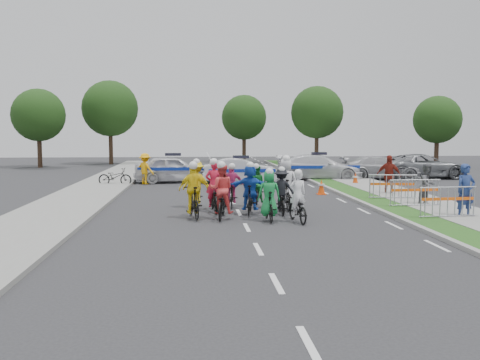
{
  "coord_description": "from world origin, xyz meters",
  "views": [
    {
      "loc": [
        -1.54,
        -15.99,
        2.94
      ],
      "look_at": [
        0.12,
        3.9,
        1.1
      ],
      "focal_mm": 40.0,
      "sensor_mm": 36.0,
      "label": 1
    }
  ],
  "objects": [
    {
      "name": "rider_6",
      "position": [
        -0.89,
        3.3,
        0.65
      ],
      "size": [
        0.79,
        1.96,
        1.96
      ],
      "rotation": [
        0.0,
        0.0,
        3.21
      ],
      "color": "black",
      "rests_on": "ground"
    },
    {
      "name": "sidewalk_left",
      "position": [
        -6.5,
        5.0,
        0.07
      ],
      "size": [
        3.0,
        60.0,
        0.13
      ],
      "primitive_type": "cube",
      "color": "gray",
      "rests_on": "ground"
    },
    {
      "name": "tree_4",
      "position": [
        3.0,
        34.0,
        4.19
      ],
      "size": [
        4.2,
        4.2,
        6.3
      ],
      "color": "#382619",
      "rests_on": "ground"
    },
    {
      "name": "rider_8",
      "position": [
        0.78,
        4.46,
        0.63
      ],
      "size": [
        0.84,
        1.73,
        1.69
      ],
      "rotation": [
        0.0,
        0.0,
        2.98
      ],
      "color": "black",
      "rests_on": "ground"
    },
    {
      "name": "rider_1",
      "position": [
        0.83,
        1.11,
        0.69
      ],
      "size": [
        0.73,
        1.67,
        1.75
      ],
      "rotation": [
        0.0,
        0.0,
        3.15
      ],
      "color": "black",
      "rests_on": "ground"
    },
    {
      "name": "rider_5",
      "position": [
        0.36,
        2.56,
        0.79
      ],
      "size": [
        1.54,
        1.83,
        1.87
      ],
      "rotation": [
        0.0,
        0.0,
        2.98
      ],
      "color": "black",
      "rests_on": "ground"
    },
    {
      "name": "tree_1",
      "position": [
        9.0,
        30.0,
        4.54
      ],
      "size": [
        4.55,
        4.55,
        6.82
      ],
      "color": "#382619",
      "rests_on": "ground"
    },
    {
      "name": "spectator_1",
      "position": [
        7.41,
        3.89,
        0.84
      ],
      "size": [
        1.02,
        0.95,
        1.68
      ],
      "primitive_type": "imported",
      "rotation": [
        0.0,
        0.0,
        0.51
      ],
      "color": "#4F4F53",
      "rests_on": "ground"
    },
    {
      "name": "rider_2",
      "position": [
        -0.69,
        1.75,
        0.72
      ],
      "size": [
        0.9,
        1.97,
        1.94
      ],
      "rotation": [
        0.0,
        0.0,
        3.01
      ],
      "color": "black",
      "rests_on": "ground"
    },
    {
      "name": "rider_10",
      "position": [
        -1.51,
        4.32,
        0.73
      ],
      "size": [
        1.05,
        1.86,
        1.9
      ],
      "rotation": [
        0.0,
        0.0,
        3.14
      ],
      "color": "black",
      "rests_on": "ground"
    },
    {
      "name": "grass_strip",
      "position": [
        5.8,
        5.0,
        0.06
      ],
      "size": [
        1.2,
        60.0,
        0.11
      ],
      "primitive_type": "cube",
      "color": "#1B4F19",
      "rests_on": "ground"
    },
    {
      "name": "cone_0",
      "position": [
        4.26,
        8.22,
        0.34
      ],
      "size": [
        0.4,
        0.4,
        0.7
      ],
      "color": "#F24C0C",
      "rests_on": "ground"
    },
    {
      "name": "parked_bike",
      "position": [
        -5.87,
        13.07,
        0.48
      ],
      "size": [
        1.91,
        0.96,
        0.96
      ],
      "primitive_type": "imported",
      "rotation": [
        0.0,
        0.0,
        1.39
      ],
      "color": "black",
      "rests_on": "ground"
    },
    {
      "name": "police_car_1",
      "position": [
        0.99,
        13.9,
        0.7
      ],
      "size": [
        4.32,
        1.68,
        1.4
      ],
      "primitive_type": "imported",
      "rotation": [
        0.0,
        0.0,
        1.53
      ],
      "color": "silver",
      "rests_on": "ground"
    },
    {
      "name": "tree_2",
      "position": [
        18.0,
        26.0,
        3.83
      ],
      "size": [
        3.85,
        3.85,
        5.77
      ],
      "color": "#382619",
      "rests_on": "ground"
    },
    {
      "name": "spectator_0",
      "position": [
        7.43,
        1.01,
        0.93
      ],
      "size": [
        0.73,
        0.53,
        1.85
      ],
      "primitive_type": "imported",
      "rotation": [
        0.0,
        0.0,
        0.13
      ],
      "color": "navy",
      "rests_on": "ground"
    },
    {
      "name": "barrier_0",
      "position": [
        6.7,
        0.77,
        0.56
      ],
      "size": [
        2.04,
        0.68,
        1.12
      ],
      "primitive_type": null,
      "rotation": [
        0.0,
        0.0,
        0.09
      ],
      "color": "#A5A8AD",
      "rests_on": "ground"
    },
    {
      "name": "barrier_1",
      "position": [
        6.7,
        3.42,
        0.56
      ],
      "size": [
        2.02,
        0.6,
        1.12
      ],
      "primitive_type": null,
      "rotation": [
        0.0,
        0.0,
        0.05
      ],
      "color": "#A5A8AD",
      "rests_on": "ground"
    },
    {
      "name": "police_car_0",
      "position": [
        -2.82,
        14.63,
        0.76
      ],
      "size": [
        4.65,
        2.25,
        1.53
      ],
      "primitive_type": "imported",
      "rotation": [
        0.0,
        0.0,
        1.67
      ],
      "color": "silver",
      "rests_on": "ground"
    },
    {
      "name": "ground",
      "position": [
        0.0,
        0.0,
        0.0
      ],
      "size": [
        90.0,
        90.0,
        0.0
      ],
      "primitive_type": "plane",
      "color": "#28282B",
      "rests_on": "ground"
    },
    {
      "name": "spectator_2",
      "position": [
        7.22,
        7.58,
        0.92
      ],
      "size": [
        1.16,
        0.91,
        1.84
      ],
      "primitive_type": "imported",
      "rotation": [
        0.0,
        0.0,
        -0.5
      ],
      "color": "maroon",
      "rests_on": "ground"
    },
    {
      "name": "marshal_hiviz",
      "position": [
        -4.32,
        13.68,
        0.86
      ],
      "size": [
        1.27,
        1.16,
        1.71
      ],
      "primitive_type": "imported",
      "rotation": [
        0.0,
        0.0,
        2.52
      ],
      "color": "#FFAE0D",
      "rests_on": "ground"
    },
    {
      "name": "rider_0",
      "position": [
        1.72,
        0.86,
        0.57
      ],
      "size": [
        0.8,
        1.75,
        1.72
      ],
      "rotation": [
        0.0,
        0.0,
        3.27
      ],
      "color": "black",
      "rests_on": "ground"
    },
    {
      "name": "cone_1",
      "position": [
        7.11,
        12.27,
        0.34
      ],
      "size": [
        0.4,
        0.4,
        0.7
      ],
      "color": "#F24C0C",
      "rests_on": "ground"
    },
    {
      "name": "tree_0",
      "position": [
        -14.0,
        28.0,
        4.19
      ],
      "size": [
        4.2,
        4.2,
        6.3
      ],
      "color": "#382619",
      "rests_on": "ground"
    },
    {
      "name": "rider_4",
      "position": [
        1.47,
        2.57,
        0.67
      ],
      "size": [
        0.96,
        1.69,
        1.7
      ],
      "rotation": [
        0.0,
        0.0,
        3.09
      ],
      "color": "black",
      "rests_on": "ground"
    },
    {
      "name": "barrier_2",
      "position": [
        6.7,
        5.69,
        0.56
      ],
      "size": [
        2.05,
        0.75,
        1.12
      ],
      "primitive_type": null,
      "rotation": [
        0.0,
        0.0,
        -0.13
      ],
      "color": "#A5A8AD",
      "rests_on": "ground"
    },
    {
      "name": "police_car_2",
      "position": [
        5.87,
        15.66,
        0.75
      ],
      "size": [
        5.47,
        2.96,
        1.5
      ],
      "primitive_type": "imported",
      "rotation": [
        0.0,
        0.0,
        1.4
      ],
      "color": "silver",
      "rests_on": "ground"
    },
    {
      "name": "civilian_suv",
      "position": [
        12.47,
        16.01,
        0.76
      ],
      "size": [
        5.59,
        2.82,
        1.52
      ],
      "primitive_type": "imported",
      "rotation": [
        0.0,
        0.0,
        1.63
      ],
      "color": "slate",
      "rests_on": "ground"
    },
    {
      "name": "curb_right",
      "position": [
        5.1,
        5.0,
        0.06
      ],
      "size": [
        0.2,
        60.0,
        0.12
      ],
      "primitive_type": "cube",
      "color": "gray",
      "rests_on": "ground"
    },
    {
      "name": "sidewalk_right",
      "position": [
        7.6,
        5.0,
        0.07
      ],
      "size": [
        2.4,
        60.0,
        0.13
      ],
      "primitive_type": "cube",
      "color": "gray",
      "rests_on": "ground"
    },
    {
      "name": "rider_9",
      "position": [
        -0.16,
        4.31,
        0.67
      ],
      "size": [
        0.89,
        1.67,
        1.72
      ],
      "rotation": [
        0.0,
        0.0,
        3.06
      ],
      "color": "black",
      "rests_on": "ground"
    },
    {
      "name": "rider_3",
      "position": [
        -1.62,
        1.85,
        0.74
      ],
      "size": [
        1.03,
        1.9,
        1.94
      ],
      "rotation": [
        0.0,
        0.0,
        3.32
      ],
      "color": "black",
      "rests_on": "ground"
    },
    {
      "name": "rider_7",
      "position": [
        1.8,
        3.55,
        0.79
      ],
      "size": [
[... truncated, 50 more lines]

